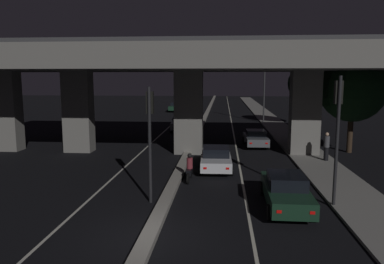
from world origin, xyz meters
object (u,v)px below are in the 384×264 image
(car_white_second, at_px, (216,158))
(traffic_light_right_of_median, at_px, (338,119))
(car_dark_green_lead, at_px, (286,190))
(pedestrian_on_sidewalk, at_px, (326,146))
(car_grey_third, at_px, (256,138))
(car_dark_green_third_oncoming, at_px, (176,107))
(car_black_second_oncoming, at_px, (187,114))
(traffic_light_left_of_median, at_px, (150,124))
(car_silver_lead_oncoming, at_px, (181,124))
(motorcycle_black_filtering_near, at_px, (190,169))
(street_lamp, at_px, (262,84))

(car_white_second, bearing_deg, traffic_light_right_of_median, -141.99)
(car_dark_green_lead, height_order, pedestrian_on_sidewalk, pedestrian_on_sidewalk)
(car_grey_third, relative_size, car_dark_green_third_oncoming, 0.83)
(car_black_second_oncoming, distance_m, pedestrian_on_sidewalk, 24.44)
(car_black_second_oncoming, height_order, pedestrian_on_sidewalk, pedestrian_on_sidewalk)
(traffic_light_left_of_median, relative_size, pedestrian_on_sidewalk, 2.76)
(traffic_light_left_of_median, distance_m, car_black_second_oncoming, 30.50)
(car_silver_lead_oncoming, height_order, car_black_second_oncoming, car_black_second_oncoming)
(car_grey_third, bearing_deg, traffic_light_left_of_median, 155.61)
(car_white_second, bearing_deg, pedestrian_on_sidewalk, -72.47)
(traffic_light_left_of_median, height_order, car_dark_green_lead, traffic_light_left_of_median)
(car_grey_third, bearing_deg, car_dark_green_lead, 178.36)
(car_dark_green_third_oncoming, relative_size, motorcycle_black_filtering_near, 2.54)
(traffic_light_right_of_median, height_order, car_dark_green_lead, traffic_light_right_of_median)
(traffic_light_left_of_median, bearing_deg, car_silver_lead_oncoming, 93.07)
(street_lamp, bearing_deg, pedestrian_on_sidewalk, -84.45)
(car_dark_green_lead, bearing_deg, car_black_second_oncoming, 13.79)
(car_black_second_oncoming, bearing_deg, traffic_light_left_of_median, 4.06)
(car_grey_third, xyz_separation_m, car_silver_lead_oncoming, (-6.91, 8.34, 0.08))
(car_white_second, xyz_separation_m, car_silver_lead_oncoming, (-3.92, 16.01, 0.08))
(traffic_light_left_of_median, relative_size, traffic_light_right_of_median, 0.92)
(car_white_second, bearing_deg, car_dark_green_third_oncoming, 9.18)
(car_black_second_oncoming, bearing_deg, car_dark_green_lead, 14.64)
(car_dark_green_lead, relative_size, car_dark_green_third_oncoming, 1.00)
(car_dark_green_third_oncoming, bearing_deg, car_grey_third, 20.32)
(street_lamp, relative_size, pedestrian_on_sidewalk, 4.29)
(street_lamp, xyz_separation_m, car_grey_third, (-1.98, -16.17, -3.98))
(car_grey_third, bearing_deg, car_white_second, 156.84)
(street_lamp, distance_m, pedestrian_on_sidewalk, 21.82)
(car_grey_third, relative_size, car_black_second_oncoming, 0.97)
(car_dark_green_lead, height_order, car_black_second_oncoming, car_black_second_oncoming)
(motorcycle_black_filtering_near, height_order, pedestrian_on_sidewalk, pedestrian_on_sidewalk)
(car_dark_green_lead, bearing_deg, traffic_light_left_of_median, 88.26)
(street_lamp, relative_size, car_grey_third, 1.94)
(traffic_light_left_of_median, xyz_separation_m, car_dark_green_lead, (5.79, -0.26, -2.70))
(car_grey_third, bearing_deg, car_black_second_oncoming, 21.02)
(car_silver_lead_oncoming, distance_m, motorcycle_black_filtering_near, 18.81)
(traffic_light_right_of_median, xyz_separation_m, car_grey_third, (-2.09, 13.83, -3.06))
(motorcycle_black_filtering_near, bearing_deg, car_white_second, -25.36)
(traffic_light_right_of_median, height_order, motorcycle_black_filtering_near, traffic_light_right_of_median)
(car_dark_green_lead, relative_size, pedestrian_on_sidewalk, 2.65)
(car_dark_green_lead, xyz_separation_m, car_dark_green_third_oncoming, (-10.20, 44.43, 0.02))
(car_silver_lead_oncoming, bearing_deg, street_lamp, 129.24)
(car_dark_green_third_oncoming, xyz_separation_m, motorcycle_black_filtering_near, (5.81, -40.64, -0.13))
(car_dark_green_lead, distance_m, car_silver_lead_oncoming, 23.48)
(traffic_light_right_of_median, height_order, car_black_second_oncoming, traffic_light_right_of_median)
(car_white_second, height_order, pedestrian_on_sidewalk, pedestrian_on_sidewalk)
(car_dark_green_lead, relative_size, car_silver_lead_oncoming, 1.11)
(car_white_second, height_order, car_dark_green_third_oncoming, car_dark_green_third_oncoming)
(traffic_light_left_of_median, distance_m, traffic_light_right_of_median, 7.82)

